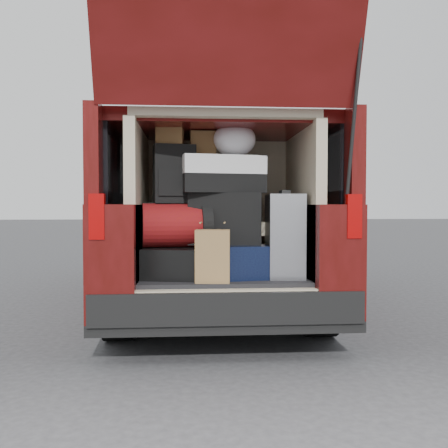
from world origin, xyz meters
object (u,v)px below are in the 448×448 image
Objects in this scene: red_duffel at (177,225)px; twotone_duffel at (222,175)px; kraft_bag at (213,256)px; black_hardshell at (177,261)px; black_soft_case at (225,219)px; backpack at (174,174)px; silver_roller at (285,236)px; navy_hardshell at (232,260)px.

red_duffel is 0.52m from twotone_duffel.
twotone_duffel is at bearing 81.53° from kraft_bag.
black_soft_case is (0.38, 0.02, 0.33)m from black_hardshell.
red_duffel is 1.15× the size of backpack.
black_hardshell is 1.11× the size of red_duffel.
black_soft_case is at bearing 77.65° from kraft_bag.
black_soft_case is at bearing -4.00° from twotone_duffel.
kraft_bag is at bearing -58.62° from backpack.
black_soft_case reaches higher than kraft_bag.
black_hardshell is at bearing -170.86° from black_soft_case.
black_soft_case reaches higher than black_hardshell.
twotone_duffel is at bearing -7.93° from backpack.
twotone_duffel is at bearing 1.39° from red_duffel.
backpack is at bearing 136.81° from kraft_bag.
kraft_bag is 0.44m from red_duffel.
twotone_duffel is (-0.47, 0.10, 0.47)m from silver_roller.
silver_roller is 1.00× the size of twotone_duffel.
black_soft_case is 0.52m from backpack.
silver_roller reaches higher than red_duffel.
silver_roller is 0.62m from kraft_bag.
kraft_bag is at bearing -38.50° from black_hardshell.
twotone_duffel is (-0.08, 0.04, 0.66)m from navy_hardshell.
silver_roller is at bearing -15.33° from backpack.
navy_hardshell is 1.51× the size of kraft_bag.
kraft_bag is 0.73m from backpack.
silver_roller is 1.41× the size of backpack.
red_duffel is 0.93× the size of black_soft_case.
navy_hardshell is 0.45m from silver_roller.
backpack is at bearing 104.82° from red_duffel.
kraft_bag is at bearing -54.21° from red_duffel.
silver_roller is at bearing -10.29° from red_duffel.
kraft_bag is 0.44m from black_soft_case.
black_hardshell is at bearing -44.03° from backpack.
kraft_bag is (-0.56, -0.24, -0.13)m from silver_roller.
backpack is (-0.01, 0.01, 0.67)m from black_hardshell.
silver_roller is 0.83m from red_duffel.
kraft_bag reaches higher than black_hardshell.
black_soft_case reaches higher than navy_hardshell.
twotone_duffel is (0.37, 0.01, -0.00)m from backpack.
backpack reaches higher than twotone_duffel.
backpack is at bearing 177.85° from silver_roller.
black_soft_case reaches higher than red_duffel.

